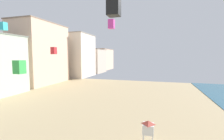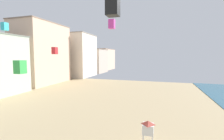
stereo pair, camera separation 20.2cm
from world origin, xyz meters
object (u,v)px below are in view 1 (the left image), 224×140
(kite_green_box, at_px, (19,67))
(kite_magenta_box, at_px, (111,24))
(kite_black_box_2, at_px, (114,6))
(kite_red_box_2, at_px, (54,51))
(lifeguard_stand, at_px, (148,127))
(kite_cyan_box, at_px, (4,26))

(kite_green_box, xyz_separation_m, kite_magenta_box, (9.39, 6.85, 5.79))
(kite_green_box, xyz_separation_m, kite_black_box_2, (12.68, -3.55, 4.89))
(kite_red_box_2, bearing_deg, lifeguard_stand, -28.40)
(kite_green_box, bearing_deg, kite_magenta_box, 36.13)
(kite_green_box, xyz_separation_m, kite_red_box_2, (-3.33, 11.01, 2.35))
(kite_magenta_box, bearing_deg, kite_green_box, -143.87)
(lifeguard_stand, relative_size, kite_black_box_2, 1.80)
(kite_green_box, distance_m, kite_black_box_2, 14.04)
(lifeguard_stand, height_order, kite_cyan_box, kite_cyan_box)
(lifeguard_stand, distance_m, kite_red_box_2, 22.46)
(kite_red_box_2, height_order, kite_magenta_box, kite_magenta_box)
(lifeguard_stand, height_order, kite_green_box, kite_green_box)
(lifeguard_stand, distance_m, kite_green_box, 16.20)
(kite_red_box_2, xyz_separation_m, kite_black_box_2, (16.01, -14.56, 2.54))
(lifeguard_stand, distance_m, kite_cyan_box, 21.24)
(kite_cyan_box, xyz_separation_m, kite_red_box_2, (-0.21, 10.15, -2.73))
(kite_black_box_2, relative_size, kite_magenta_box, 1.11)
(kite_cyan_box, relative_size, kite_magenta_box, 0.79)
(kite_green_box, distance_m, kite_red_box_2, 11.74)
(kite_green_box, relative_size, kite_red_box_2, 1.19)
(kite_cyan_box, height_order, kite_magenta_box, kite_magenta_box)
(kite_green_box, distance_m, kite_magenta_box, 12.99)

